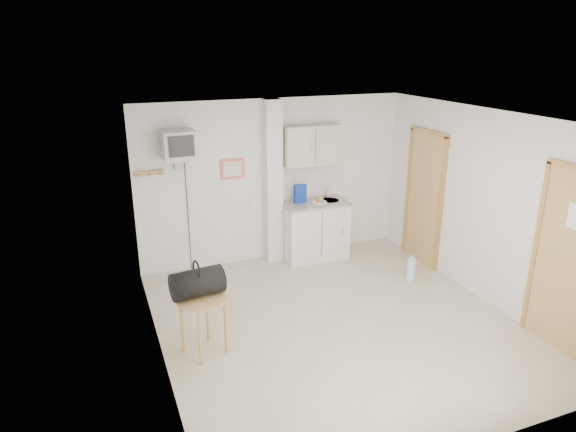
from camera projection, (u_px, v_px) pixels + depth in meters
name	position (u px, v px, depth m)	size (l,w,h in m)	color
ground	(337.00, 323.00, 6.32)	(4.50, 4.50, 0.00)	#B7AB91
room_envelope	(356.00, 199.00, 5.98)	(4.24, 4.54, 2.55)	white
kitchenette	(314.00, 209.00, 8.02)	(1.03, 0.58, 2.10)	white
crt_television	(179.00, 146.00, 6.97)	(0.44, 0.45, 2.15)	slate
round_table	(203.00, 306.00, 5.54)	(0.56, 0.56, 0.68)	tan
duffel_bag	(197.00, 283.00, 5.48)	(0.59, 0.38, 0.41)	black
water_bottle	(411.00, 269.00, 7.39)	(0.13, 0.13, 0.38)	#B0DAF5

